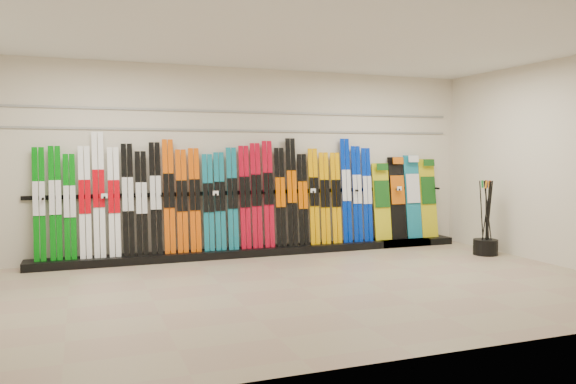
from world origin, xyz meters
name	(u,v)px	position (x,y,z in m)	size (l,w,h in m)	color
floor	(302,288)	(0.00, 0.00, 0.00)	(8.00, 8.00, 0.00)	#9F836D
back_wall	(244,162)	(0.00, 2.50, 1.50)	(8.00, 8.00, 0.00)	beige
right_wall	(558,163)	(4.00, 0.00, 1.50)	(5.00, 5.00, 0.00)	beige
ceiling	(302,38)	(0.00, 0.00, 3.00)	(8.00, 8.00, 0.00)	silver
ski_rack_base	(262,251)	(0.22, 2.28, 0.06)	(8.00, 0.40, 0.12)	black
skis	(220,198)	(-0.45, 2.31, 0.93)	(5.37, 0.20, 1.83)	#05720B
snowboards	(406,198)	(2.94, 2.35, 0.83)	(1.28, 0.23, 1.48)	gold
pole_bin	(485,247)	(3.60, 1.01, 0.12)	(0.39, 0.39, 0.25)	black
ski_poles	(487,217)	(3.62, 1.01, 0.61)	(0.24, 0.34, 1.18)	black
slatwall_rail_0	(245,131)	(0.00, 2.48, 2.00)	(7.60, 0.02, 0.03)	gray
slatwall_rail_1	(245,112)	(0.00, 2.48, 2.30)	(7.60, 0.02, 0.03)	gray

